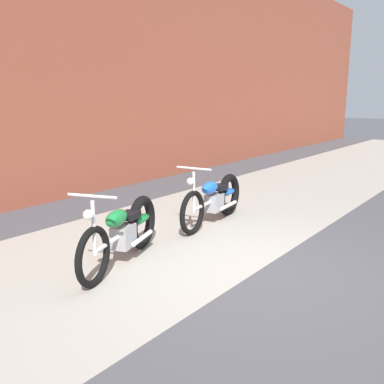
# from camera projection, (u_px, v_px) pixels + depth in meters

# --- Properties ---
(ground_plane) EXTENTS (80.00, 80.00, 0.00)m
(ground_plane) POSITION_uv_depth(u_px,v_px,m) (256.00, 273.00, 5.10)
(ground_plane) COLOR #47474C
(sidewalk_slab) EXTENTS (36.00, 3.50, 0.01)m
(sidewalk_slab) POSITION_uv_depth(u_px,v_px,m) (148.00, 243.00, 6.14)
(sidewalk_slab) COLOR #9E998E
(sidewalk_slab) RESTS_ON ground
(brick_building_wall) EXTENTS (36.00, 0.50, 6.14)m
(brick_building_wall) POSITION_uv_depth(u_px,v_px,m) (0.00, 37.00, 7.52)
(brick_building_wall) COLOR brown
(brick_building_wall) RESTS_ON ground
(motorcycle_green) EXTENTS (1.92, 0.90, 1.03)m
(motorcycle_green) POSITION_uv_depth(u_px,v_px,m) (126.00, 230.00, 5.41)
(motorcycle_green) COLOR black
(motorcycle_green) RESTS_ON ground
(motorcycle_blue) EXTENTS (2.00, 0.58, 1.03)m
(motorcycle_blue) POSITION_uv_depth(u_px,v_px,m) (216.00, 198.00, 7.12)
(motorcycle_blue) COLOR black
(motorcycle_blue) RESTS_ON ground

